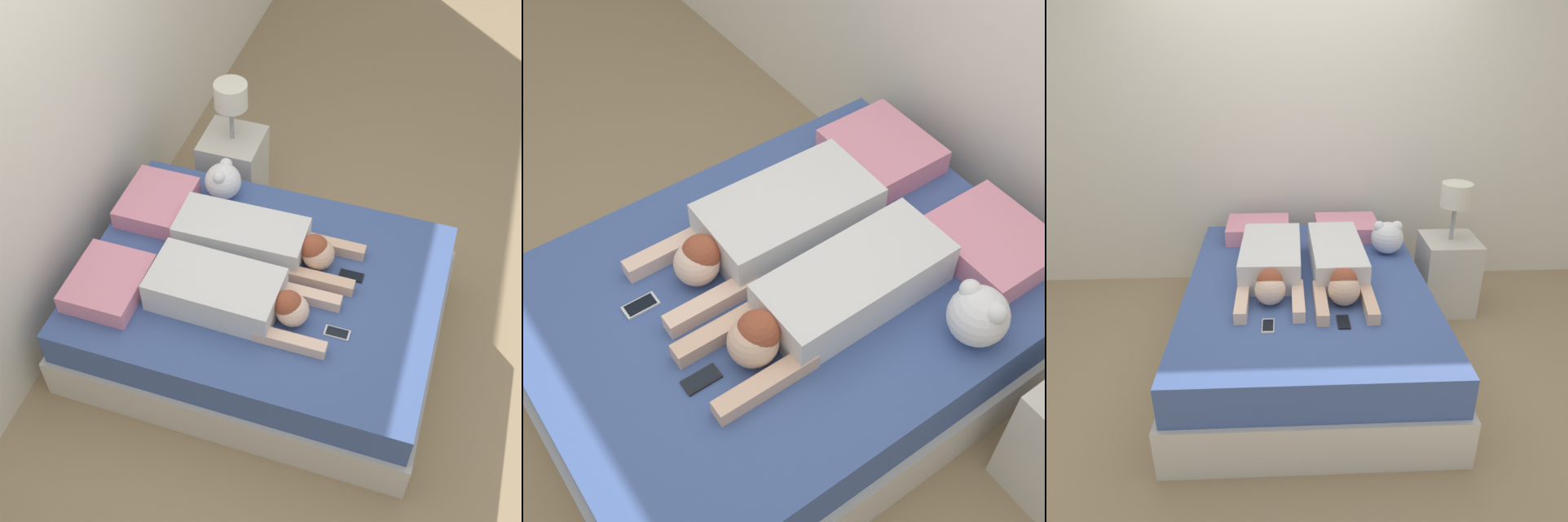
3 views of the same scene
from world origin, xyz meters
The scene contains 11 objects.
ground_plane centered at (0.00, 0.00, 0.00)m, with size 12.00×12.00×0.00m, color #9E8460.
wall_back centered at (0.00, 1.18, 1.30)m, with size 12.00×0.06×2.60m.
bed centered at (0.00, 0.00, 0.26)m, with size 1.55×2.05×0.52m.
pillow_head_left centered at (-0.33, 0.77, 0.58)m, with size 0.46×0.39×0.12m.
pillow_head_right centered at (0.33, 0.77, 0.58)m, with size 0.46×0.39×0.12m.
person_left centered at (-0.23, 0.10, 0.62)m, with size 0.39×1.01×0.21m.
person_right centered at (0.20, 0.07, 0.62)m, with size 0.34×1.07×0.21m.
cell_phone_left centered at (-0.23, -0.50, 0.53)m, with size 0.07×0.14×0.01m.
cell_phone_right centered at (0.17, -0.48, 0.53)m, with size 0.07×0.14×0.01m.
plush_toy centered at (0.58, 0.43, 0.64)m, with size 0.22×0.22×0.24m.
nightstand centered at (1.08, 0.55, 0.34)m, with size 0.39×0.39×0.99m.
Camera 3 is at (-0.13, -2.82, 2.00)m, focal length 35.00 mm.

